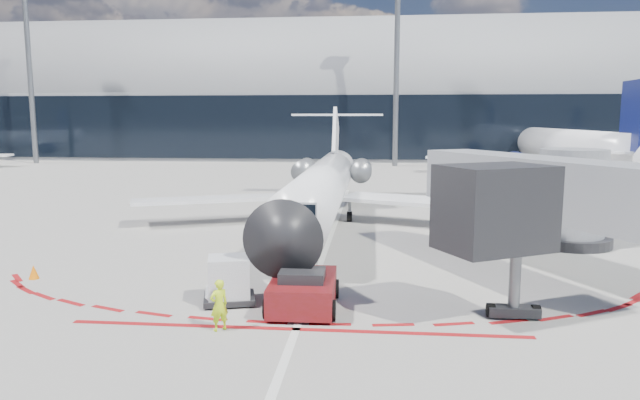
# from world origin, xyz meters

# --- Properties ---
(ground) EXTENTS (260.00, 260.00, 0.00)m
(ground) POSITION_xyz_m (0.00, 0.00, 0.00)
(ground) COLOR gray
(ground) RESTS_ON ground
(apron_centerline) EXTENTS (0.25, 40.00, 0.01)m
(apron_centerline) POSITION_xyz_m (0.00, 2.00, 0.01)
(apron_centerline) COLOR silver
(apron_centerline) RESTS_ON ground
(apron_stop_bar) EXTENTS (14.00, 0.25, 0.01)m
(apron_stop_bar) POSITION_xyz_m (0.00, -11.50, 0.01)
(apron_stop_bar) COLOR maroon
(apron_stop_bar) RESTS_ON ground
(terminal_building) EXTENTS (150.00, 24.15, 24.00)m
(terminal_building) POSITION_xyz_m (0.00, 64.97, 8.52)
(terminal_building) COLOR gray
(terminal_building) RESTS_ON ground
(jet_bridge) EXTENTS (10.03, 15.20, 4.90)m
(jet_bridge) POSITION_xyz_m (9.79, -3.01, 3.01)
(jet_bridge) COLOR gray
(jet_bridge) RESTS_ON ground
(light_mast_west) EXTENTS (0.70, 0.70, 25.00)m
(light_mast_west) POSITION_xyz_m (-45.00, 48.00, 12.50)
(light_mast_west) COLOR slate
(light_mast_west) RESTS_ON ground
(light_mast_centre) EXTENTS (0.70, 0.70, 25.00)m
(light_mast_centre) POSITION_xyz_m (5.00, 48.00, 12.50)
(light_mast_centre) COLOR slate
(light_mast_centre) RESTS_ON ground
(regional_jet) EXTENTS (23.11, 28.50, 7.14)m
(regional_jet) POSITION_xyz_m (-0.68, 5.33, 2.38)
(regional_jet) COLOR white
(regional_jet) RESTS_ON ground
(pushback_tug) EXTENTS (2.33, 5.34, 1.38)m
(pushback_tug) POSITION_xyz_m (-0.03, -9.53, 0.61)
(pushback_tug) COLOR #5D100D
(pushback_tug) RESTS_ON ground
(ramp_worker) EXTENTS (0.68, 0.66, 1.57)m
(ramp_worker) POSITION_xyz_m (-2.28, -11.78, 0.79)
(ramp_worker) COLOR #CFF419
(ramp_worker) RESTS_ON ground
(uld_container) EXTENTS (2.04, 1.85, 1.62)m
(uld_container) POSITION_xyz_m (-2.63, -9.24, 0.80)
(uld_container) COLOR black
(uld_container) RESTS_ON ground
(safety_cone_left) EXTENTS (0.40, 0.40, 0.55)m
(safety_cone_left) POSITION_xyz_m (-11.08, -7.08, 0.28)
(safety_cone_left) COLOR orange
(safety_cone_left) RESTS_ON ground
(bg_airliner_1) EXTENTS (36.53, 38.68, 11.82)m
(bg_airliner_1) POSITION_xyz_m (23.89, 38.63, 5.91)
(bg_airliner_1) COLOR white
(bg_airliner_1) RESTS_ON ground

